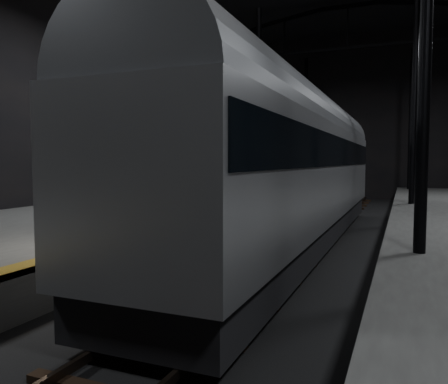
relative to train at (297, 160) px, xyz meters
The scene contains 6 objects.
ground 3.10m from the train, 89.98° to the right, with size 44.00×44.00×0.00m, color black.
platform_left 7.94m from the train, behind, with size 9.00×43.80×1.00m, color #4A4A47.
tactile_strip 3.88m from the train, 169.88° to the right, with size 0.50×43.80×0.01m, color brown.
track 3.03m from the train, 89.98° to the right, with size 2.40×43.00×0.24m.
train is the anchor object (origin of this frame).
woman 5.56m from the train, 134.37° to the right, with size 0.64×0.42×1.77m, color tan.
Camera 1 is at (3.44, -14.36, 3.00)m, focal length 35.00 mm.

